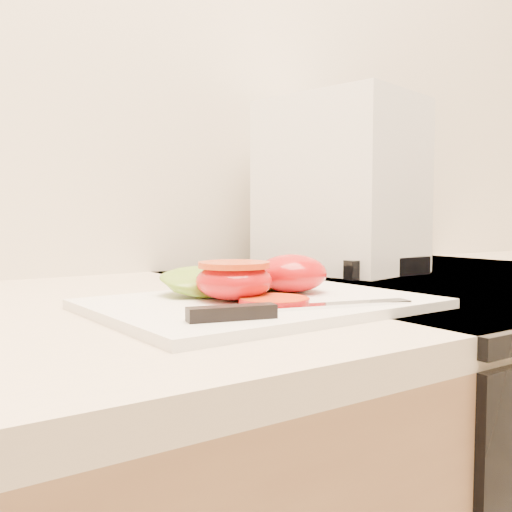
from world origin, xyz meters
TOP-DOWN VIEW (x-y plane):
  - cutting_board at (0.11, 1.56)m, footprint 0.35×0.26m
  - tomato_half_dome at (0.16, 1.59)m, footprint 0.08×0.08m
  - tomato_half_cut at (0.08, 1.57)m, footprint 0.08×0.08m
  - tomato_slice_0 at (0.09, 1.53)m, footprint 0.07×0.07m
  - lettuce_leaf_0 at (0.09, 1.63)m, footprint 0.16×0.13m
  - lettuce_leaf_1 at (0.13, 1.64)m, footprint 0.14×0.12m
  - knife at (0.06, 1.48)m, footprint 0.24×0.06m
  - appliance at (0.46, 1.82)m, footprint 0.25×0.29m

SIDE VIEW (x-z plane):
  - cutting_board at x=0.11m, z-range 0.93..0.94m
  - tomato_slice_0 at x=0.09m, z-range 0.94..0.95m
  - knife at x=0.06m, z-range 0.94..0.95m
  - lettuce_leaf_0 at x=0.09m, z-range 0.94..0.97m
  - lettuce_leaf_1 at x=0.13m, z-range 0.94..0.97m
  - tomato_half_cut at x=0.08m, z-range 0.94..0.98m
  - tomato_half_dome at x=0.16m, z-range 0.94..0.98m
  - appliance at x=0.46m, z-range 0.93..1.23m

